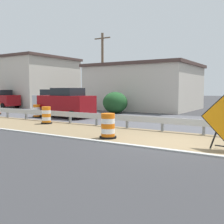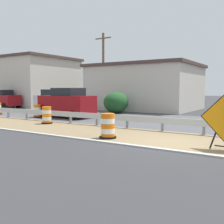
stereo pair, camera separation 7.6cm
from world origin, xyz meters
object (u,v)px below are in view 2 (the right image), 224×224
Objects in this scene: traffic_barrel_nearest at (108,127)px; car_trailing_far_lane at (67,103)px; traffic_barrel_mid at (38,112)px; utility_pole_near at (103,70)px; car_mid_far_lane at (3,99)px; traffic_barrel_close at (47,116)px; car_trailing_near_lane at (56,100)px.

traffic_barrel_nearest is 9.12m from car_trailing_far_lane.
car_trailing_far_lane reaches higher than traffic_barrel_mid.
utility_pole_near is (8.35, -0.24, 3.52)m from traffic_barrel_mid.
utility_pole_near reaches higher than car_mid_far_lane.
traffic_barrel_close is at bearing -26.76° from car_mid_far_lane.
traffic_barrel_nearest is at bearing -115.29° from traffic_barrel_mid.
traffic_barrel_nearest is 0.25× the size of car_trailing_far_lane.
car_trailing_far_lane is (-3.65, -4.70, 0.05)m from car_trailing_near_lane.
utility_pole_near is at bearing 35.15° from traffic_barrel_nearest.
car_trailing_far_lane reaches higher than car_trailing_near_lane.
utility_pole_near is (10.61, 3.08, 3.48)m from traffic_barrel_close.
car_trailing_near_lane is 5.96m from car_trailing_far_lane.
traffic_barrel_nearest is at bearing -35.08° from car_trailing_near_lane.
traffic_barrel_close is at bearing 70.46° from traffic_barrel_nearest.
traffic_barrel_nearest is 1.03× the size of traffic_barrel_close.
traffic_barrel_nearest is at bearing -109.54° from traffic_barrel_close.
traffic_barrel_mid is 9.07m from utility_pole_near.
traffic_barrel_close is 0.23× the size of car_trailing_near_lane.
car_trailing_near_lane reaches higher than traffic_barrel_close.
traffic_barrel_nearest is 15.90m from utility_pole_near.
utility_pole_near reaches higher than car_trailing_far_lane.
car_trailing_near_lane is at bearing 40.90° from traffic_barrel_close.
car_trailing_far_lane is 0.56× the size of utility_pole_near.
car_trailing_far_lane reaches higher than traffic_barrel_nearest.
car_trailing_near_lane is 5.50m from utility_pole_near.
utility_pole_near reaches higher than traffic_barrel_nearest.
car_trailing_far_lane reaches higher than traffic_barrel_close.
car_trailing_far_lane is at bearing -16.21° from car_mid_far_lane.
car_mid_far_lane is at bearing -15.00° from car_trailing_far_lane.
traffic_barrel_nearest is 0.24× the size of car_trailing_near_lane.
utility_pole_near is (3.58, -11.03, 2.94)m from car_mid_far_lane.
car_mid_far_lane is at bearing 107.98° from utility_pole_near.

